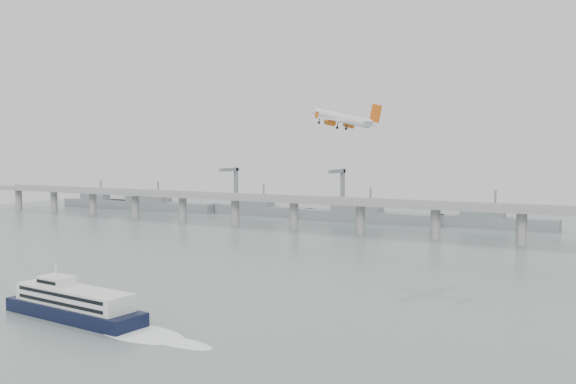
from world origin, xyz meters
The scene contains 5 objects.
ground centered at (0.00, 0.00, 0.00)m, with size 900.00×900.00×0.00m, color slate.
bridge centered at (-1.15, 200.00, 17.65)m, with size 800.00×22.00×23.90m.
distant_fleet centered at (-155.36, 265.08, 6.22)m, with size 453.00×60.90×40.00m.
ferry centered at (-24.95, -36.55, 4.56)m, with size 89.19×18.47×16.81m.
airliner centered at (13.27, 81.13, 67.70)m, with size 41.69×38.59×12.08m.
Camera 1 is at (129.53, -166.22, 51.72)m, focal length 38.00 mm.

